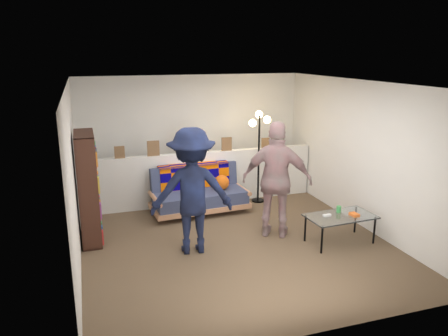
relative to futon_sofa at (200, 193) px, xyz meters
name	(u,v)px	position (x,y,z in m)	size (l,w,h in m)	color
ground	(232,239)	(0.16, -1.35, -0.35)	(5.00, 5.00, 0.00)	brown
room_shell	(223,129)	(0.16, -0.88, 1.33)	(4.60, 5.05, 2.45)	silver
half_wall_ledge	(201,178)	(0.16, 0.45, 0.15)	(4.45, 0.15, 1.00)	silver
ledge_decor	(189,144)	(-0.07, 0.43, 0.83)	(2.97, 0.02, 0.45)	brown
futon_sofa	(200,193)	(0.00, 0.00, 0.00)	(1.78, 0.94, 0.74)	tan
bookshelf	(88,191)	(-1.92, -0.69, 0.44)	(0.28, 0.84, 1.69)	black
coffee_table	(341,217)	(1.70, -1.96, 0.06)	(1.07, 0.63, 0.54)	black
floor_lamp	(259,138)	(1.24, 0.21, 0.90)	(0.38, 0.32, 1.76)	black
person_left	(192,191)	(-0.51, -1.54, 0.57)	(1.18, 0.68, 1.83)	black
person_right	(277,180)	(0.87, -1.42, 0.57)	(1.07, 0.45, 1.83)	#C47F85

